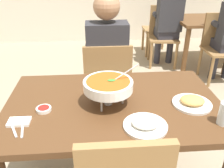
{
  "coord_description": "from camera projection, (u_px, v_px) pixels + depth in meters",
  "views": [
    {
      "loc": [
        -0.11,
        -1.3,
        1.55
      ],
      "look_at": [
        0.0,
        0.15,
        0.79
      ],
      "focal_mm": 38.88,
      "sensor_mm": 36.0,
      "label": 1
    }
  ],
  "objects": [
    {
      "name": "fork_utensil",
      "position": [
        13.0,
        128.0,
        1.29
      ],
      "size": [
        0.09,
        0.16,
        0.01
      ],
      "primitive_type": "cube",
      "rotation": [
        0.0,
        0.0,
        0.46
      ],
      "color": "silver",
      "rests_on": "dining_table_main"
    },
    {
      "name": "spoon_utensil",
      "position": [
        23.0,
        128.0,
        1.29
      ],
      "size": [
        0.05,
        0.17,
        0.01
      ],
      "primitive_type": "cube",
      "rotation": [
        0.0,
        0.0,
        0.2
      ],
      "color": "silver",
      "rests_on": "dining_table_main"
    },
    {
      "name": "dining_table_main",
      "position": [
        114.0,
        115.0,
        1.58
      ],
      "size": [
        1.36,
        0.86,
        0.74
      ],
      "color": "#51331C",
      "rests_on": "ground_plane"
    },
    {
      "name": "chair_bg_right",
      "position": [
        162.0,
        25.0,
        4.22
      ],
      "size": [
        0.44,
        0.44,
        0.9
      ],
      "color": "olive",
      "rests_on": "ground_plane"
    },
    {
      "name": "curry_bowl",
      "position": [
        108.0,
        86.0,
        1.46
      ],
      "size": [
        0.33,
        0.3,
        0.26
      ],
      "color": "silver",
      "rests_on": "dining_table_main"
    },
    {
      "name": "chair_bg_middle",
      "position": [
        220.0,
        43.0,
        3.31
      ],
      "size": [
        0.45,
        0.45,
        0.9
      ],
      "color": "olive",
      "rests_on": "ground_plane"
    },
    {
      "name": "chair_bg_left",
      "position": [
        163.0,
        32.0,
        3.82
      ],
      "size": [
        0.49,
        0.49,
        0.9
      ],
      "color": "olive",
      "rests_on": "ground_plane"
    },
    {
      "name": "sauce_dish",
      "position": [
        44.0,
        109.0,
        1.44
      ],
      "size": [
        0.09,
        0.09,
        0.02
      ],
      "color": "white",
      "rests_on": "dining_table_main"
    },
    {
      "name": "napkin_folded",
      "position": [
        19.0,
        122.0,
        1.34
      ],
      "size": [
        0.12,
        0.08,
        0.02
      ],
      "primitive_type": "cube",
      "rotation": [
        0.0,
        0.0,
        -0.01
      ],
      "color": "white",
      "rests_on": "dining_table_main"
    },
    {
      "name": "diner_main",
      "position": [
        107.0,
        57.0,
        2.19
      ],
      "size": [
        0.4,
        0.45,
        1.31
      ],
      "color": "#2D2D38",
      "rests_on": "ground_plane"
    },
    {
      "name": "rice_plate",
      "position": [
        145.0,
        124.0,
        1.3
      ],
      "size": [
        0.24,
        0.24,
        0.06
      ],
      "color": "white",
      "rests_on": "dining_table_main"
    },
    {
      "name": "patron_bg_left",
      "position": [
        168.0,
        18.0,
        3.62
      ],
      "size": [
        0.4,
        0.45,
        1.31
      ],
      "color": "#2D2D38",
      "rests_on": "ground_plane"
    },
    {
      "name": "dining_table_far",
      "position": [
        208.0,
        27.0,
        3.7
      ],
      "size": [
        1.0,
        0.8,
        0.74
      ],
      "color": "brown",
      "rests_on": "ground_plane"
    },
    {
      "name": "appetizer_plate",
      "position": [
        192.0,
        102.0,
        1.5
      ],
      "size": [
        0.24,
        0.24,
        0.06
      ],
      "color": "white",
      "rests_on": "dining_table_main"
    },
    {
      "name": "chair_diner_main",
      "position": [
        107.0,
        82.0,
        2.27
      ],
      "size": [
        0.44,
        0.44,
        0.9
      ],
      "color": "olive",
      "rests_on": "ground_plane"
    }
  ]
}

